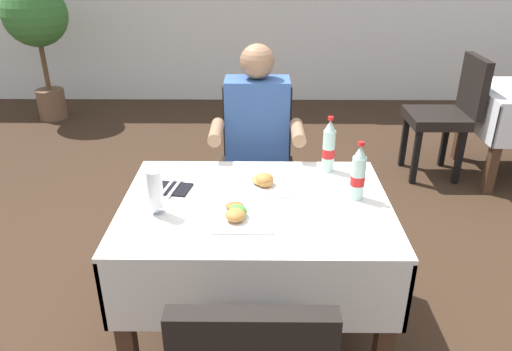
{
  "coord_description": "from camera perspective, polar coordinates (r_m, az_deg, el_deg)",
  "views": [
    {
      "loc": [
        -0.02,
        -1.95,
        1.76
      ],
      "look_at": [
        -0.03,
        0.01,
        0.8
      ],
      "focal_mm": 34.17,
      "sensor_mm": 36.0,
      "label": 1
    }
  ],
  "objects": [
    {
      "name": "seated_diner_far",
      "position": [
        2.78,
        0.13,
        3.8
      ],
      "size": [
        0.5,
        0.46,
        1.26
      ],
      "color": "#282D42",
      "rests_on": "ground"
    },
    {
      "name": "main_dining_table",
      "position": [
        2.22,
        -0.02,
        -6.86
      ],
      "size": [
        1.17,
        0.86,
        0.72
      ],
      "color": "white",
      "rests_on": "ground"
    },
    {
      "name": "potted_plant_corner",
      "position": [
        5.58,
        -24.31,
        15.94
      ],
      "size": [
        0.64,
        0.64,
        1.41
      ],
      "color": "brown",
      "rests_on": "ground"
    },
    {
      "name": "ground_plane",
      "position": [
        2.63,
        0.75,
        -16.11
      ],
      "size": [
        11.0,
        11.0,
        0.0
      ],
      "primitive_type": "plane",
      "color": "#382619"
    },
    {
      "name": "cola_bottle_primary",
      "position": [
        2.4,
        8.51,
        3.29
      ],
      "size": [
        0.06,
        0.06,
        0.28
      ],
      "color": "silver",
      "rests_on": "main_dining_table"
    },
    {
      "name": "cola_bottle_secondary",
      "position": [
        2.16,
        11.87,
        0.16
      ],
      "size": [
        0.06,
        0.06,
        0.27
      ],
      "color": "silver",
      "rests_on": "main_dining_table"
    },
    {
      "name": "plate_near_camera",
      "position": [
        2.0,
        -2.01,
        -4.59
      ],
      "size": [
        0.25,
        0.25,
        0.06
      ],
      "color": "white",
      "rests_on": "main_dining_table"
    },
    {
      "name": "background_chair_left",
      "position": [
        4.14,
        21.65,
        7.14
      ],
      "size": [
        0.5,
        0.44,
        0.97
      ],
      "color": "black",
      "rests_on": "ground"
    },
    {
      "name": "beer_glass_left",
      "position": [
        2.03,
        -11.69,
        -1.87
      ],
      "size": [
        0.07,
        0.07,
        0.2
      ],
      "color": "white",
      "rests_on": "main_dining_table"
    },
    {
      "name": "chair_far_diner_seat",
      "position": [
        2.94,
        0.13,
        1.77
      ],
      "size": [
        0.44,
        0.5,
        0.97
      ],
      "color": "black",
      "rests_on": "ground"
    },
    {
      "name": "plate_far_diner",
      "position": [
        2.25,
        0.96,
        -0.76
      ],
      "size": [
        0.23,
        0.23,
        0.07
      ],
      "color": "white",
      "rests_on": "main_dining_table"
    },
    {
      "name": "napkin_cutlery_set",
      "position": [
        2.27,
        -9.87,
        -1.49
      ],
      "size": [
        0.19,
        0.2,
        0.01
      ],
      "color": "black",
      "rests_on": "main_dining_table"
    }
  ]
}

